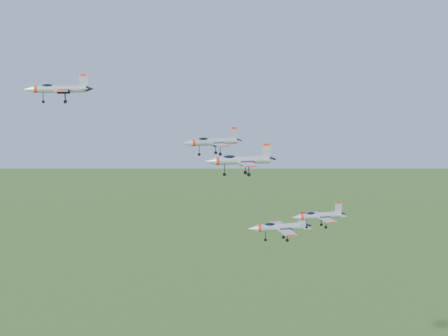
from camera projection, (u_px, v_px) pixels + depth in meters
name	position (u px, v px, depth m)	size (l,w,h in m)	color
jet_lead	(58.00, 89.00, 118.29)	(12.97, 10.95, 3.49)	#B1B6BE
jet_left_high	(212.00, 142.00, 115.38)	(12.07, 9.95, 3.23)	#B1B6BE
jet_right_high	(240.00, 160.00, 103.81)	(12.45, 10.50, 3.35)	#B1B6BE
jet_left_low	(279.00, 227.00, 129.92)	(13.85, 11.71, 3.74)	#B1B6BE
jet_right_low	(319.00, 216.00, 115.94)	(11.08, 9.28, 2.97)	#B1B6BE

